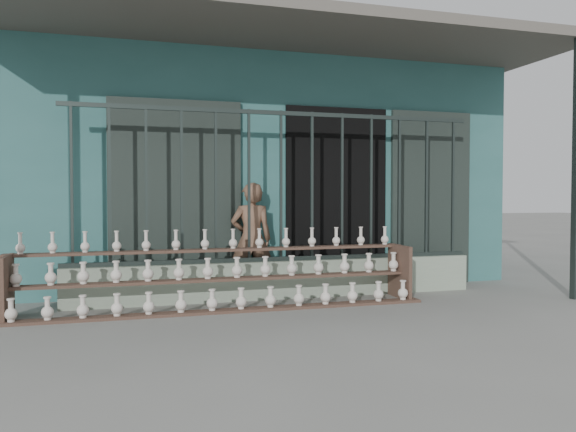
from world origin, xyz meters
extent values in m
plane|color=slate|center=(0.00, 0.00, 0.00)|extent=(60.00, 60.00, 0.00)
cube|color=#2E6361|center=(0.00, 4.30, 1.60)|extent=(7.00, 5.00, 3.20)
cube|color=black|center=(0.90, 1.82, 1.20)|extent=(1.40, 0.12, 2.40)
cube|color=black|center=(-1.20, 1.78, 1.20)|extent=(1.60, 0.08, 2.40)
cube|color=black|center=(2.30, 1.78, 1.20)|extent=(1.20, 0.08, 2.40)
cube|color=#59544C|center=(0.00, 1.20, 3.15)|extent=(7.40, 2.00, 0.12)
cube|color=#8FA089|center=(0.00, 1.30, 0.23)|extent=(5.00, 0.20, 0.45)
cube|color=#283330|center=(-2.35, 1.30, 1.35)|extent=(0.03, 0.03, 1.80)
cube|color=#283330|center=(-1.96, 1.30, 1.35)|extent=(0.03, 0.03, 1.80)
cube|color=#283330|center=(-1.57, 1.30, 1.35)|extent=(0.03, 0.03, 1.80)
cube|color=#283330|center=(-1.18, 1.30, 1.35)|extent=(0.03, 0.03, 1.80)
cube|color=#283330|center=(-0.78, 1.30, 1.35)|extent=(0.03, 0.03, 1.80)
cube|color=#283330|center=(-0.39, 1.30, 1.35)|extent=(0.03, 0.03, 1.80)
cube|color=#283330|center=(0.00, 1.30, 1.35)|extent=(0.03, 0.03, 1.80)
cube|color=#283330|center=(0.39, 1.30, 1.35)|extent=(0.03, 0.03, 1.80)
cube|color=#283330|center=(0.78, 1.30, 1.35)|extent=(0.03, 0.03, 1.80)
cube|color=#283330|center=(1.17, 1.30, 1.35)|extent=(0.03, 0.03, 1.80)
cube|color=#283330|center=(1.57, 1.30, 1.35)|extent=(0.03, 0.03, 1.80)
cube|color=#283330|center=(1.96, 1.30, 1.35)|extent=(0.03, 0.03, 1.80)
cube|color=#283330|center=(2.35, 1.30, 1.35)|extent=(0.03, 0.03, 1.80)
cube|color=#283330|center=(0.00, 1.30, 2.22)|extent=(5.00, 0.04, 0.05)
cube|color=#283330|center=(0.00, 1.30, 0.47)|extent=(5.00, 0.04, 0.05)
cube|color=brown|center=(-0.78, 0.65, 0.01)|extent=(4.50, 0.18, 0.03)
cube|color=brown|center=(-0.78, 0.90, 0.32)|extent=(4.50, 0.18, 0.03)
cube|color=brown|center=(-0.78, 1.15, 0.61)|extent=(4.50, 0.18, 0.03)
cube|color=brown|center=(-2.93, 0.90, 0.32)|extent=(0.04, 0.55, 0.64)
cube|color=brown|center=(1.37, 0.90, 0.32)|extent=(0.04, 0.55, 0.64)
imported|color=brown|center=(-0.30, 1.60, 0.70)|extent=(0.54, 0.39, 1.39)
camera|label=1|loc=(-1.81, -5.18, 1.22)|focal=35.00mm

